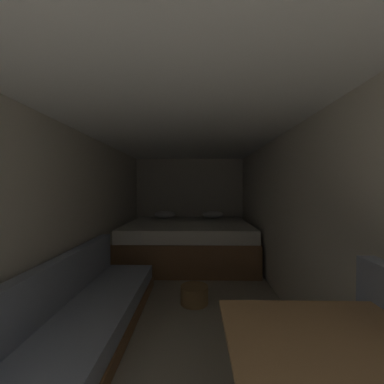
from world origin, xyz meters
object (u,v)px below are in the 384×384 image
dinette_table (326,362)px  wicker_basket (194,295)px  bed (188,242)px  sofa_left (67,334)px

dinette_table → wicker_basket: dinette_table is taller
bed → dinette_table: size_ratio=2.83×
bed → sofa_left: bed is taller
bed → sofa_left: (-0.86, -2.56, -0.15)m
bed → wicker_basket: 1.62m
dinette_table → bed: bearing=101.1°
bed → dinette_table: 3.52m
bed → dinette_table: (0.67, -3.44, 0.30)m
bed → wicker_basket: (0.13, -1.59, -0.26)m
sofa_left → wicker_basket: size_ratio=9.02×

